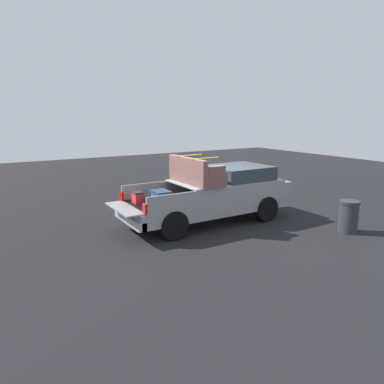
% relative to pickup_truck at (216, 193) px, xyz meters
% --- Properties ---
extents(ground_plane, '(40.00, 40.00, 0.00)m').
position_rel_pickup_truck_xyz_m(ground_plane, '(-0.35, 0.00, -0.96)').
color(ground_plane, black).
extents(pickup_truck, '(6.05, 2.09, 2.23)m').
position_rel_pickup_truck_xyz_m(pickup_truck, '(0.00, 0.00, 0.00)').
color(pickup_truck, gray).
rests_on(pickup_truck, ground_plane).
extents(trash_can, '(0.60, 0.60, 0.98)m').
position_rel_pickup_truck_xyz_m(trash_can, '(2.75, -3.04, -0.46)').
color(trash_can, '#2D2D33').
rests_on(trash_can, ground_plane).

